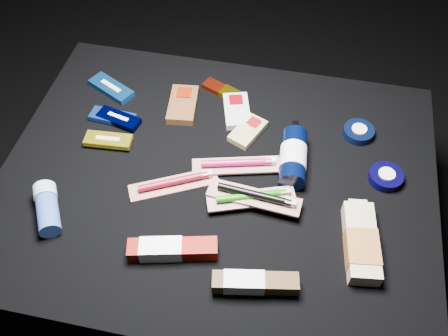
% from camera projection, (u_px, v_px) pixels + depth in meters
% --- Properties ---
extents(ground, '(3.00, 3.00, 0.00)m').
position_uv_depth(ground, '(218.00, 260.00, 1.44)').
color(ground, black).
rests_on(ground, ground).
extents(cloth_table, '(0.98, 0.78, 0.40)m').
position_uv_depth(cloth_table, '(218.00, 223.00, 1.29)').
color(cloth_table, black).
rests_on(cloth_table, ground).
extents(luna_bar_0, '(0.13, 0.10, 0.02)m').
position_uv_depth(luna_bar_0, '(111.00, 88.00, 1.30)').
color(luna_bar_0, '#1154A0').
rests_on(luna_bar_0, cloth_table).
extents(luna_bar_1, '(0.11, 0.05, 0.01)m').
position_uv_depth(luna_bar_1, '(113.00, 117.00, 1.23)').
color(luna_bar_1, '#1B42B3').
rests_on(luna_bar_1, cloth_table).
extents(luna_bar_2, '(0.11, 0.07, 0.01)m').
position_uv_depth(luna_bar_2, '(119.00, 118.00, 1.22)').
color(luna_bar_2, black).
rests_on(luna_bar_2, cloth_table).
extents(luna_bar_3, '(0.11, 0.05, 0.01)m').
position_uv_depth(luna_bar_3, '(108.00, 140.00, 1.18)').
color(luna_bar_3, yellow).
rests_on(luna_bar_3, cloth_table).
extents(clif_bar_0, '(0.08, 0.13, 0.02)m').
position_uv_depth(clif_bar_0, '(183.00, 103.00, 1.26)').
color(clif_bar_0, brown).
rests_on(clif_bar_0, cloth_table).
extents(clif_bar_1, '(0.09, 0.13, 0.02)m').
position_uv_depth(clif_bar_1, '(237.00, 109.00, 1.25)').
color(clif_bar_1, silver).
rests_on(clif_bar_1, cloth_table).
extents(clif_bar_2, '(0.09, 0.11, 0.02)m').
position_uv_depth(clif_bar_2, '(249.00, 130.00, 1.21)').
color(clif_bar_2, tan).
rests_on(clif_bar_2, cloth_table).
extents(power_bar, '(0.12, 0.08, 0.01)m').
position_uv_depth(power_bar, '(226.00, 92.00, 1.29)').
color(power_bar, maroon).
rests_on(power_bar, cloth_table).
extents(lotion_bottle, '(0.07, 0.19, 0.06)m').
position_uv_depth(lotion_bottle, '(293.00, 157.00, 1.12)').
color(lotion_bottle, black).
rests_on(lotion_bottle, cloth_table).
extents(cream_tin_upper, '(0.07, 0.07, 0.02)m').
position_uv_depth(cream_tin_upper, '(359.00, 132.00, 1.20)').
color(cream_tin_upper, black).
rests_on(cream_tin_upper, cloth_table).
extents(cream_tin_lower, '(0.08, 0.08, 0.02)m').
position_uv_depth(cream_tin_lower, '(386.00, 177.00, 1.11)').
color(cream_tin_lower, black).
rests_on(cream_tin_lower, cloth_table).
extents(bodywash_bottle, '(0.08, 0.19, 0.04)m').
position_uv_depth(bodywash_bottle, '(361.00, 244.00, 1.00)').
color(bodywash_bottle, beige).
rests_on(bodywash_bottle, cloth_table).
extents(deodorant_stick, '(0.10, 0.13, 0.05)m').
position_uv_depth(deodorant_stick, '(47.00, 208.00, 1.05)').
color(deodorant_stick, '#3155AA').
rests_on(deodorant_stick, cloth_table).
extents(toothbrush_pack_0, '(0.20, 0.13, 0.02)m').
position_uv_depth(toothbrush_pack_0, '(175.00, 183.00, 1.11)').
color(toothbrush_pack_0, '#B5AEA9').
rests_on(toothbrush_pack_0, cloth_table).
extents(toothbrush_pack_1, '(0.21, 0.10, 0.02)m').
position_uv_depth(toothbrush_pack_1, '(238.00, 164.00, 1.13)').
color(toothbrush_pack_1, beige).
rests_on(toothbrush_pack_1, cloth_table).
extents(toothbrush_pack_2, '(0.19, 0.11, 0.02)m').
position_uv_depth(toothbrush_pack_2, '(253.00, 197.00, 1.07)').
color(toothbrush_pack_2, beige).
rests_on(toothbrush_pack_2, cloth_table).
extents(toothbrush_pack_3, '(0.21, 0.06, 0.02)m').
position_uv_depth(toothbrush_pack_3, '(255.00, 196.00, 1.06)').
color(toothbrush_pack_3, '#AFA6A4').
rests_on(toothbrush_pack_3, cloth_table).
extents(toothpaste_carton_red, '(0.18, 0.08, 0.03)m').
position_uv_depth(toothpaste_carton_red, '(169.00, 249.00, 0.99)').
color(toothpaste_carton_red, '#7F0B04').
rests_on(toothpaste_carton_red, cloth_table).
extents(toothpaste_carton_green, '(0.17, 0.06, 0.03)m').
position_uv_depth(toothpaste_carton_green, '(251.00, 283.00, 0.94)').
color(toothpaste_carton_green, '#402B0E').
rests_on(toothpaste_carton_green, cloth_table).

